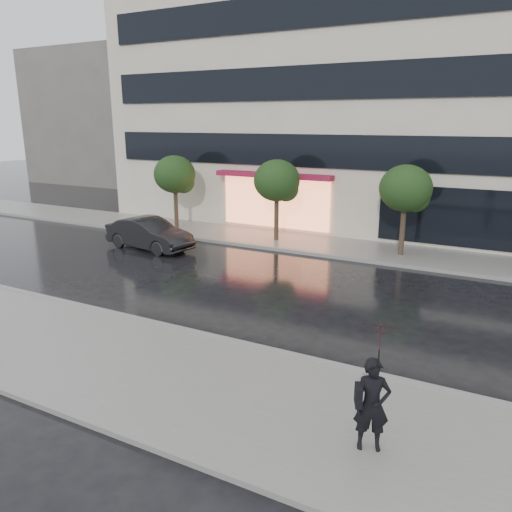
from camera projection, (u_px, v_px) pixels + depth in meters
The scene contains 12 objects.
ground at pixel (219, 325), 14.53m from camera, with size 120.00×120.00×0.00m, color black.
sidewalk_near at pixel (146, 370), 11.74m from camera, with size 60.00×4.50×0.12m, color slate.
sidewalk_far at pixel (336, 247), 23.24m from camera, with size 60.00×3.50×0.12m, color slate.
curb_near at pixel (200, 335), 13.66m from camera, with size 60.00×0.25×0.14m, color gray.
curb_far at pixel (323, 255), 21.75m from camera, with size 60.00×0.25×0.14m, color gray.
office_building at pixel (390, 59), 27.46m from camera, with size 30.00×12.76×18.00m.
bg_building_left at pixel (115, 118), 47.80m from camera, with size 14.00×10.00×12.00m, color #59544F.
tree_far_west at pixel (176, 176), 26.36m from camera, with size 2.20×2.20×3.99m.
tree_mid_west at pixel (278, 182), 23.63m from camera, with size 2.20×2.20×3.99m.
tree_mid_east at pixel (407, 190), 20.91m from camera, with size 2.20×2.20×3.99m.
parked_car at pixel (149, 234), 22.88m from camera, with size 1.53×4.39×1.45m, color black.
pedestrian_with_umbrella at pixel (377, 369), 8.46m from camera, with size 1.22×1.23×2.39m.
Camera 1 is at (7.29, -11.40, 5.74)m, focal length 35.00 mm.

